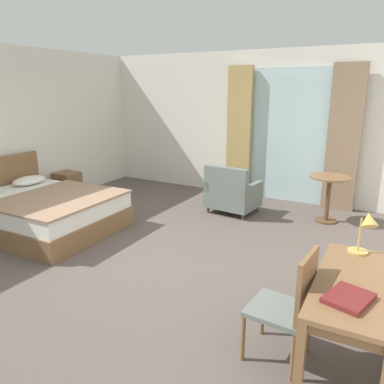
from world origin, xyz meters
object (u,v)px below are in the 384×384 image
(desk_chair, at_px, (290,303))
(round_cafe_table, at_px, (329,189))
(closed_book, at_px, (349,298))
(desk_lamp, at_px, (367,226))
(nightstand, at_px, (68,186))
(armchair_by_window, at_px, (232,194))
(bed, at_px, (41,210))
(writing_desk, at_px, (354,293))

(desk_chair, height_order, round_cafe_table, desk_chair)
(desk_chair, xyz_separation_m, closed_book, (0.41, -0.16, 0.25))
(desk_lamp, bearing_deg, closed_book, -90.93)
(desk_chair, bearing_deg, closed_book, -20.58)
(nightstand, bearing_deg, closed_book, -25.01)
(desk_lamp, relative_size, armchair_by_window, 0.52)
(desk_chair, bearing_deg, armchair_by_window, 120.46)
(desk_lamp, bearing_deg, nightstand, 161.84)
(nightstand, height_order, desk_chair, desk_chair)
(closed_book, bearing_deg, desk_chair, 175.29)
(armchair_by_window, bearing_deg, closed_book, -55.55)
(bed, distance_m, nightstand, 1.60)
(writing_desk, distance_m, desk_chair, 0.47)
(nightstand, height_order, closed_book, closed_book)
(round_cafe_table, bearing_deg, bed, -146.33)
(nightstand, bearing_deg, writing_desk, -22.29)
(bed, xyz_separation_m, nightstand, (-0.88, 1.34, -0.03))
(nightstand, distance_m, writing_desk, 5.82)
(armchair_by_window, bearing_deg, desk_chair, -59.54)
(writing_desk, relative_size, desk_chair, 1.40)
(writing_desk, xyz_separation_m, desk_chair, (-0.43, -0.14, -0.14))
(writing_desk, height_order, desk_chair, desk_chair)
(closed_book, xyz_separation_m, round_cafe_table, (-0.75, 3.64, -0.21))
(closed_book, bearing_deg, bed, -178.65)
(desk_lamp, bearing_deg, armchair_by_window, 131.62)
(desk_lamp, relative_size, round_cafe_table, 0.59)
(desk_chair, distance_m, closed_book, 0.51)
(bed, xyz_separation_m, armchair_by_window, (2.21, 2.14, 0.04))
(desk_chair, bearing_deg, writing_desk, 18.44)
(desk_lamp, xyz_separation_m, round_cafe_table, (-0.76, 2.91, -0.47))
(closed_book, bearing_deg, armchair_by_window, 140.32)
(closed_book, bearing_deg, round_cafe_table, 117.44)
(bed, xyz_separation_m, desk_lamp, (4.49, -0.42, 0.73))
(writing_desk, height_order, closed_book, closed_book)
(bed, relative_size, armchair_by_window, 2.62)
(bed, distance_m, desk_lamp, 4.56)
(bed, bearing_deg, round_cafe_table, 33.67)
(nightstand, distance_m, armchair_by_window, 3.20)
(desk_chair, bearing_deg, bed, 166.12)
(desk_chair, distance_m, desk_lamp, 0.89)
(writing_desk, relative_size, round_cafe_table, 1.74)
(bed, relative_size, closed_book, 6.96)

